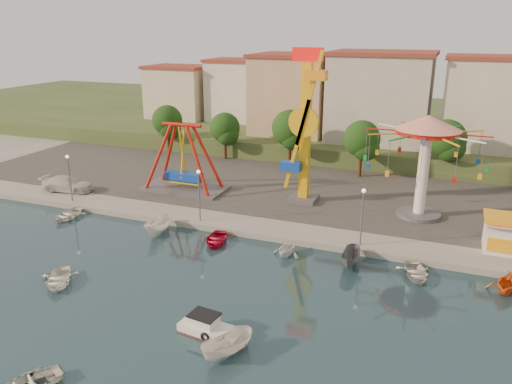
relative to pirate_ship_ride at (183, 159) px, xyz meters
The scene contains 32 objects.
ground 26.04m from the pirate_ship_ride, 55.81° to the right, with size 200.00×200.00×0.00m, color #142F39.
quay_deck 43.44m from the pirate_ship_ride, 70.52° to the left, with size 200.00×100.00×0.60m, color #9E998E.
asphalt_pad 17.30m from the pirate_ship_ride, 31.31° to the left, with size 90.00×28.00×0.01m, color #4C4944.
hill_terrace 48.08m from the pirate_ship_ride, 72.51° to the left, with size 200.00×60.00×3.00m, color #384C26.
pirate_ship_ride is the anchor object (origin of this frame).
kamikaze_tower 15.12m from the pirate_ship_ride, ahead, with size 3.89×3.10×16.50m.
wave_swinger 26.97m from the pirate_ship_ride, ahead, with size 11.60×11.60×10.40m.
lamp_post_0 12.69m from the pirate_ship_ride, 139.34° to the right, with size 0.14×0.14×5.00m, color #59595E.
lamp_post_1 10.52m from the pirate_ship_ride, 52.02° to the right, with size 0.14×0.14×5.00m, color #59595E.
lamp_post_2 23.92m from the pirate_ship_ride, 20.15° to the right, with size 0.14×0.14×5.00m, color #59595E.
tree_0 19.58m from the pirate_ship_ride, 126.32° to the left, with size 4.60×4.60×7.19m.
tree_1 15.12m from the pirate_ship_ride, 96.00° to the left, with size 4.35×4.35×6.80m.
tree_2 16.91m from the pirate_ship_ride, 59.99° to the left, with size 5.02×5.02×7.85m.
tree_3 22.66m from the pirate_ship_ride, 35.49° to the left, with size 4.68×4.68×7.32m.
tree_4 32.71m from the pirate_ship_ride, 29.57° to the left, with size 4.86×4.86×7.60m.
building_0 31.57m from the pirate_ship_ride, 127.34° to the left, with size 9.26×9.53×11.87m, color beige.
building_1 31.08m from the pirate_ship_ride, 102.90° to the left, with size 12.33×9.01×8.63m, color silver.
building_2 31.64m from the pirate_ship_ride, 78.53° to the left, with size 11.95×9.28×11.23m, color tan.
building_3 34.23m from the pirate_ship_ride, 54.01° to the left, with size 12.59×10.50×9.20m, color beige.
building_4 45.73m from the pirate_ship_ride, 42.76° to the left, with size 10.75×9.23×9.24m, color beige.
cabin_motorboat 29.41m from the pirate_ship_ride, 57.52° to the right, with size 4.44×2.12×1.51m.
rowboat_a 23.29m from the pirate_ship_ride, 85.90° to the right, with size 2.85×4.00×0.83m, color white.
rowboat_b 34.25m from the pirate_ship_ride, 75.33° to the right, with size 2.65×3.71×0.77m, color silver.
skiff 31.86m from the pirate_ship_ride, 55.98° to the right, with size 1.44×3.83×1.48m, color silver.
van 13.98m from the pirate_ship_ride, 155.95° to the right, with size 2.47×6.06×1.76m, color silver.
moored_boat_0 14.28m from the pirate_ship_ride, 123.53° to the right, with size 2.78×3.89×0.80m, color white.
moored_boat_2 12.51m from the pirate_ship_ride, 72.57° to the right, with size 1.54×4.08×1.58m, color silver.
moored_boat_3 15.51m from the pirate_ship_ride, 49.68° to the right, with size 2.74×3.84×0.79m, color red.
moored_boat_4 20.50m from the pirate_ship_ride, 34.51° to the right, with size 2.42×2.80×1.48m, color white.
moored_boat_5 25.28m from the pirate_ship_ride, 27.18° to the right, with size 1.42×3.78×1.46m, color slate.
moored_boat_6 30.05m from the pirate_ship_ride, 22.56° to the right, with size 2.70×3.78×0.78m, color silver.
moored_boat_7 36.09m from the pirate_ship_ride, 18.55° to the right, with size 2.77×3.21×1.69m, color orange.
Camera 1 is at (14.32, -28.22, 19.15)m, focal length 35.00 mm.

